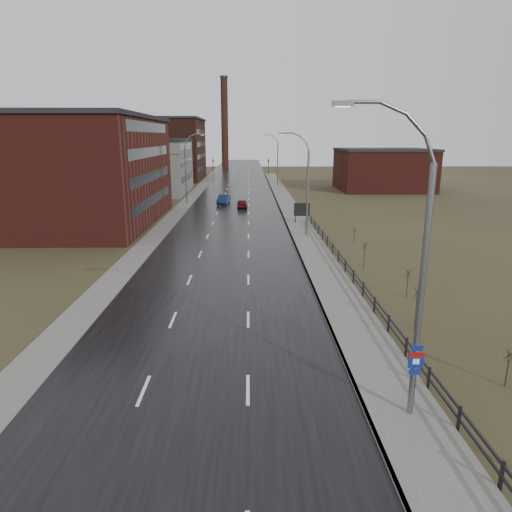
{
  "coord_description": "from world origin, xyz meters",
  "views": [
    {
      "loc": [
        2.39,
        -13.99,
        10.89
      ],
      "look_at": [
        2.84,
        16.07,
        3.0
      ],
      "focal_mm": 32.0,
      "sensor_mm": 36.0,
      "label": 1
    }
  ],
  "objects_px": {
    "billboard": "(302,210)",
    "car_far": "(242,204)",
    "streetlight_main": "(415,272)",
    "car_near": "(224,200)"
  },
  "relations": [
    {
      "from": "billboard",
      "to": "car_far",
      "type": "relative_size",
      "value": 0.68
    },
    {
      "from": "car_far",
      "to": "streetlight_main",
      "type": "bearing_deg",
      "value": 95.98
    },
    {
      "from": "car_far",
      "to": "billboard",
      "type": "bearing_deg",
      "value": 118.33
    },
    {
      "from": "streetlight_main",
      "to": "billboard",
      "type": "height_order",
      "value": "streetlight_main"
    },
    {
      "from": "car_near",
      "to": "car_far",
      "type": "relative_size",
      "value": 1.17
    },
    {
      "from": "streetlight_main",
      "to": "car_near",
      "type": "relative_size",
      "value": 2.6
    },
    {
      "from": "billboard",
      "to": "streetlight_main",
      "type": "bearing_deg",
      "value": -90.86
    },
    {
      "from": "billboard",
      "to": "car_far",
      "type": "height_order",
      "value": "billboard"
    },
    {
      "from": "streetlight_main",
      "to": "car_near",
      "type": "height_order",
      "value": "streetlight_main"
    },
    {
      "from": "streetlight_main",
      "to": "car_near",
      "type": "distance_m",
      "value": 60.32
    }
  ]
}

